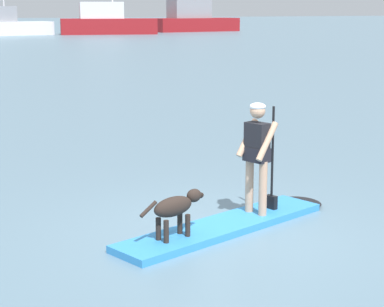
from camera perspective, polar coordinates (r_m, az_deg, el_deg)
The scene contains 6 objects.
ground_plane at distance 9.63m, azimuth 2.60°, elevation -6.37°, with size 400.00×400.00×0.00m, color slate.
paddleboard at distance 9.77m, azimuth 3.55°, elevation -5.79°, with size 3.81×1.80×0.10m.
person_paddler at distance 9.85m, azimuth 5.49°, elevation 0.28°, with size 0.67×0.57×1.63m.
dog at distance 8.90m, azimuth -1.35°, elevation -4.52°, with size 1.06×0.42×0.59m.
moored_boat_center at distance 81.32m, azimuth -7.12°, elevation 10.82°, with size 11.48×5.92×10.56m.
moored_boat_outer at distance 90.25m, azimuth 0.11°, elevation 11.12°, with size 12.02×4.79×4.81m.
Camera 1 is at (-4.35, -8.03, 3.04)m, focal length 63.99 mm.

